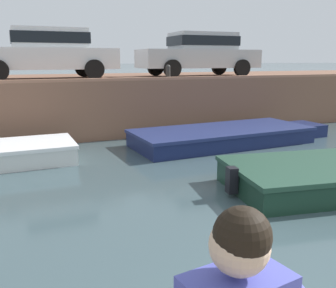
# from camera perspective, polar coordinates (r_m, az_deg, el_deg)

# --- Properties ---
(ground_plane) EXTENTS (400.00, 400.00, 0.00)m
(ground_plane) POSITION_cam_1_polar(r_m,az_deg,el_deg) (6.83, 0.80, -6.91)
(ground_plane) COLOR #3D5156
(far_quay_wall) EXTENTS (60.00, 6.00, 1.70)m
(far_quay_wall) POSITION_cam_1_polar(r_m,az_deg,el_deg) (13.81, -11.56, 6.49)
(far_quay_wall) COLOR brown
(far_quay_wall) RESTS_ON ground
(far_wall_coping) EXTENTS (60.00, 0.24, 0.08)m
(far_wall_coping) POSITION_cam_1_polar(r_m,az_deg,el_deg) (10.93, -8.91, 9.68)
(far_wall_coping) COLOR #9F6C52
(far_wall_coping) RESTS_ON far_quay_wall
(boat_moored_central_navy) EXTENTS (6.00, 2.24, 0.45)m
(boat_moored_central_navy) POSITION_cam_1_polar(r_m,az_deg,el_deg) (10.57, 9.31, 1.27)
(boat_moored_central_navy) COLOR navy
(boat_moored_central_navy) RESTS_ON ground
(car_left_inner_white) EXTENTS (4.41, 1.98, 1.54)m
(car_left_inner_white) POSITION_cam_1_polar(r_m,az_deg,el_deg) (12.62, -18.02, 13.29)
(car_left_inner_white) COLOR white
(car_left_inner_white) RESTS_ON far_quay_wall
(car_centre_silver) EXTENTS (4.38, 1.95, 1.54)m
(car_centre_silver) POSITION_cam_1_polar(r_m,az_deg,el_deg) (14.08, 4.86, 13.73)
(car_centre_silver) COLOR #B7BABC
(car_centre_silver) RESTS_ON far_quay_wall
(mooring_bollard_mid) EXTENTS (0.15, 0.15, 0.45)m
(mooring_bollard_mid) POSITION_cam_1_polar(r_m,az_deg,el_deg) (11.61, 0.01, 10.99)
(mooring_bollard_mid) COLOR #2D2B28
(mooring_bollard_mid) RESTS_ON far_quay_wall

